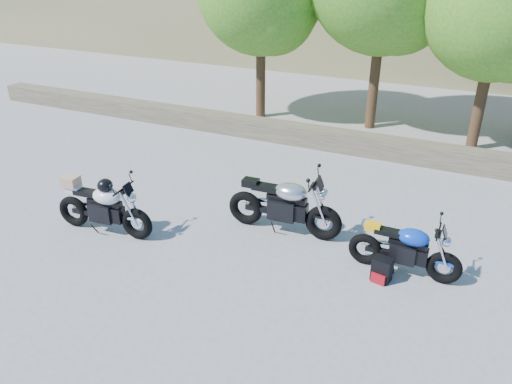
% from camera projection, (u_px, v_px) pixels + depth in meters
% --- Properties ---
extents(ground, '(90.00, 90.00, 0.00)m').
position_uv_depth(ground, '(221.00, 252.00, 8.65)').
color(ground, gray).
rests_on(ground, ground).
extents(stone_wall, '(22.00, 0.55, 0.50)m').
position_uv_depth(stone_wall, '(321.00, 138.00, 13.01)').
color(stone_wall, '#4C4433').
rests_on(stone_wall, ground).
extents(tree_decid_right, '(3.54, 3.54, 5.41)m').
position_uv_depth(tree_decid_right, '(505.00, 7.00, 11.34)').
color(tree_decid_right, '#382314').
rests_on(tree_decid_right, ground).
extents(silver_bike, '(2.18, 0.69, 1.10)m').
position_uv_depth(silver_bike, '(285.00, 206.00, 9.04)').
color(silver_bike, black).
rests_on(silver_bike, ground).
extents(white_bike, '(1.98, 0.63, 1.09)m').
position_uv_depth(white_bike, '(102.00, 206.00, 9.02)').
color(white_bike, black).
rests_on(white_bike, ground).
extents(blue_bike, '(1.80, 0.57, 0.91)m').
position_uv_depth(blue_bike, '(405.00, 250.00, 7.91)').
color(blue_bike, black).
rests_on(blue_bike, ground).
extents(backpack, '(0.33, 0.30, 0.40)m').
position_uv_depth(backpack, '(382.00, 270.00, 7.84)').
color(backpack, black).
rests_on(backpack, ground).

